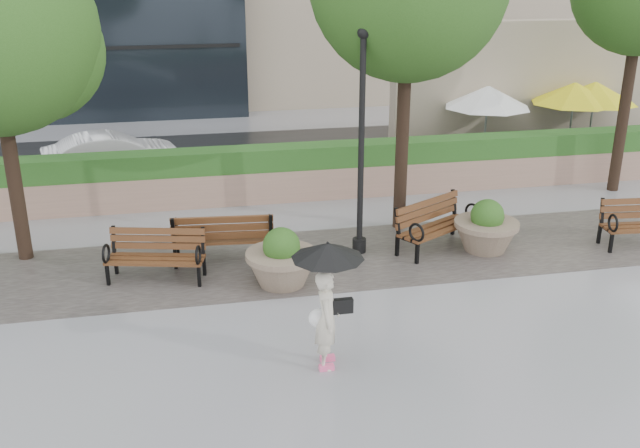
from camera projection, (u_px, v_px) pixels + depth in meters
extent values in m
plane|color=gray|center=(304.00, 336.00, 11.46)|extent=(100.00, 100.00, 0.00)
cube|color=#383330|center=(277.00, 263.00, 14.21)|extent=(28.00, 3.20, 0.01)
cube|color=#A27C68|center=(253.00, 185.00, 17.74)|extent=(24.00, 0.80, 0.80)
cube|color=#1E4F1A|center=(252.00, 159.00, 17.50)|extent=(24.00, 0.75, 0.55)
cube|color=tan|center=(550.00, 87.00, 21.73)|extent=(10.00, 0.60, 4.00)
cube|color=#1E4F1A|center=(566.00, 156.00, 20.16)|extent=(8.00, 0.50, 0.90)
cube|color=black|center=(238.00, 159.00, 21.54)|extent=(40.00, 7.00, 0.00)
cube|color=#5C301A|center=(155.00, 260.00, 13.25)|extent=(1.88, 0.96, 0.05)
cube|color=#5C301A|center=(158.00, 239.00, 13.40)|extent=(1.78, 0.55, 0.42)
cube|color=black|center=(157.00, 269.00, 13.35)|extent=(1.90, 1.06, 0.46)
torus|color=black|center=(106.00, 254.00, 13.05)|extent=(0.14, 0.37, 0.37)
torus|color=black|center=(198.00, 255.00, 12.99)|extent=(0.14, 0.37, 0.37)
cube|color=#5C301A|center=(223.00, 238.00, 14.14)|extent=(2.02, 0.78, 0.05)
cube|color=#5C301A|center=(222.00, 228.00, 13.74)|extent=(1.98, 0.32, 0.46)
cube|color=black|center=(224.00, 250.00, 14.19)|extent=(2.03, 0.89, 0.50)
torus|color=black|center=(270.00, 224.00, 14.35)|extent=(0.09, 0.41, 0.41)
torus|color=black|center=(176.00, 227.00, 14.16)|extent=(0.09, 0.41, 0.41)
cube|color=#5C301A|center=(438.00, 228.00, 14.72)|extent=(1.93, 1.45, 0.05)
cube|color=#5C301A|center=(428.00, 210.00, 14.81)|extent=(1.71, 1.07, 0.45)
cube|color=black|center=(436.00, 238.00, 14.82)|extent=(1.99, 1.54, 0.49)
torus|color=black|center=(416.00, 233.00, 13.96)|extent=(0.24, 0.37, 0.39)
torus|color=black|center=(473.00, 212.00, 15.08)|extent=(0.24, 0.37, 0.39)
torus|color=black|center=(613.00, 223.00, 14.49)|extent=(0.09, 0.39, 0.38)
cylinder|color=#7F6B56|center=(282.00, 255.00, 13.06)|extent=(1.33, 1.33, 0.11)
sphere|color=#1E4413|center=(281.00, 246.00, 13.00)|extent=(0.69, 0.69, 0.69)
cylinder|color=#7F6B56|center=(487.00, 224.00, 14.61)|extent=(1.32, 1.32, 0.11)
sphere|color=#1E4413|center=(487.00, 216.00, 14.55)|extent=(0.68, 0.68, 0.68)
cylinder|color=black|center=(361.00, 150.00, 13.96)|extent=(0.12, 0.12, 4.36)
cylinder|color=black|center=(359.00, 245.00, 14.67)|extent=(0.28, 0.28, 0.30)
sphere|color=black|center=(364.00, 33.00, 13.18)|extent=(0.24, 0.24, 0.24)
cylinder|color=black|center=(11.00, 158.00, 13.71)|extent=(0.28, 0.28, 4.18)
sphere|color=#1E4413|center=(32.00, 51.00, 13.40)|extent=(2.69, 2.69, 2.69)
cylinder|color=black|center=(403.00, 119.00, 15.25)|extent=(0.28, 0.28, 4.93)
sphere|color=#1E4413|center=(431.00, 5.00, 14.83)|extent=(2.84, 2.84, 2.84)
cylinder|color=black|center=(626.00, 99.00, 17.85)|extent=(0.28, 0.28, 4.77)
cylinder|color=black|center=(482.00, 163.00, 20.91)|extent=(0.40, 0.40, 0.10)
cylinder|color=#99999E|center=(485.00, 128.00, 20.54)|extent=(0.06, 0.06, 2.20)
cone|color=white|center=(488.00, 97.00, 20.23)|extent=(2.50, 2.50, 0.60)
cylinder|color=black|center=(566.00, 158.00, 21.48)|extent=(0.40, 0.40, 0.10)
cylinder|color=#99999E|center=(571.00, 124.00, 21.11)|extent=(0.06, 0.06, 2.20)
cone|color=yellow|center=(574.00, 93.00, 20.79)|extent=(2.50, 2.50, 0.60)
cylinder|color=black|center=(586.00, 157.00, 21.58)|extent=(0.40, 0.40, 0.10)
cylinder|color=#99999E|center=(591.00, 123.00, 21.22)|extent=(0.06, 0.06, 2.20)
cone|color=yellow|center=(595.00, 92.00, 20.90)|extent=(2.50, 2.50, 0.60)
imported|color=white|center=(113.00, 155.00, 19.63)|extent=(3.90, 2.08, 1.22)
imported|color=beige|center=(327.00, 316.00, 10.37)|extent=(0.55, 0.67, 1.62)
cube|color=#F2598C|center=(328.00, 358.00, 10.75)|extent=(0.16, 0.24, 0.08)
cube|color=#F2598C|center=(327.00, 367.00, 10.50)|extent=(0.16, 0.24, 0.08)
cube|color=black|center=(343.00, 306.00, 10.35)|extent=(0.18, 0.32, 0.22)
sphere|color=white|center=(318.00, 318.00, 10.63)|extent=(0.28, 0.28, 0.28)
cylinder|color=black|center=(328.00, 277.00, 10.20)|extent=(0.02, 0.02, 0.86)
cone|color=black|center=(328.00, 251.00, 10.06)|extent=(1.05, 1.05, 0.22)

